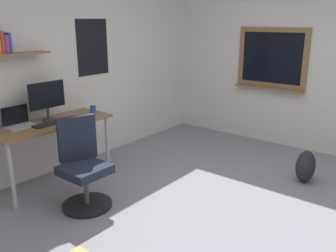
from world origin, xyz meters
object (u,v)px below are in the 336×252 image
office_chair (83,169)px  keyboard (49,124)px  desk (52,129)px  computer_mouse (69,118)px  backpack (306,166)px  monitor_primary (47,98)px  coffee_mug (93,109)px  laptop (18,122)px

office_chair → keyboard: size_ratio=2.57×
desk → office_chair: office_chair is taller
keyboard → computer_mouse: bearing=0.0°
desk → backpack: desk is taller
desk → monitor_primary: (0.04, 0.09, 0.35)m
monitor_primary → coffee_mug: bearing=-10.7°
office_chair → laptop: bearing=102.0°
laptop → computer_mouse: (0.53, -0.21, -0.04)m
computer_mouse → coffee_mug: coffee_mug is taller
desk → office_chair: bearing=-100.9°
office_chair → backpack: bearing=-39.0°
desk → keyboard: bearing=-135.6°
office_chair → computer_mouse: (0.35, 0.65, 0.37)m
monitor_primary → keyboard: (-0.11, -0.16, -0.26)m
keyboard → computer_mouse: 0.28m
office_chair → coffee_mug: office_chair is taller
keyboard → coffee_mug: (0.69, 0.05, 0.04)m
laptop → keyboard: 0.33m
keyboard → backpack: bearing=-49.5°
desk → keyboard: keyboard is taller
laptop → monitor_primary: monitor_primary is taller
laptop → coffee_mug: laptop is taller
office_chair → laptop: 0.97m
computer_mouse → office_chair: bearing=-118.1°
office_chair → computer_mouse: 0.82m
office_chair → backpack: office_chair is taller
keyboard → coffee_mug: 0.69m
office_chair → backpack: (2.04, -1.65, -0.21)m
monitor_primary → computer_mouse: size_ratio=4.46×
computer_mouse → backpack: 2.92m
computer_mouse → backpack: bearing=-53.7°
coffee_mug → backpack: coffee_mug is taller
office_chair → coffee_mug: bearing=43.0°
monitor_primary → computer_mouse: monitor_primary is taller
desk → office_chair: size_ratio=1.51×
desk → monitor_primary: monitor_primary is taller
coffee_mug → office_chair: bearing=-137.0°
keyboard → desk: bearing=44.4°
monitor_primary → backpack: (1.86, -2.46, -0.83)m
backpack → laptop: bearing=131.5°
monitor_primary → backpack: size_ratio=1.18×
monitor_primary → office_chair: bearing=-102.2°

